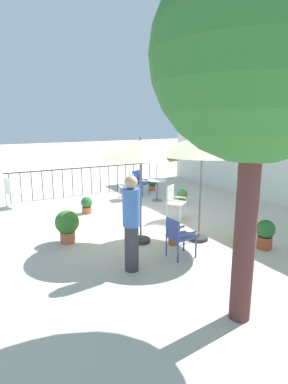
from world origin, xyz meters
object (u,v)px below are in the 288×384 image
(potted_plant_6, at_px, (87,205))
(potted_plant_4, at_px, (67,224))
(patio_chair_0, at_px, (12,190))
(patio_chair_1, at_px, (174,200))
(cafe_table_0, at_px, (157,186))
(patio_chair_4, at_px, (139,181))
(potted_plant_5, at_px, (173,231))
(patio_chair_3, at_px, (128,184))
(patio_umbrella_1, at_px, (141,150))
(patio_chair_2, at_px, (178,235))
(potted_plant_2, at_px, (182,195))
(standing_person, at_px, (131,222))
(potted_plant_1, at_px, (152,183))
(patio_umbrella_0, at_px, (202,145))
(potted_plant_0, at_px, (266,233))
(potted_plant_3, at_px, (242,227))
(shade_tree, at_px, (263,53))

(potted_plant_6, bearing_deg, potted_plant_4, -29.17)
(patio_chair_0, height_order, patio_chair_1, patio_chair_0)
(cafe_table_0, height_order, patio_chair_4, patio_chair_4)
(patio_chair_4, height_order, potted_plant_5, patio_chair_4)
(patio_chair_0, xyz_separation_m, patio_chair_3, (0.73, 3.71, -0.04))
(patio_umbrella_1, bearing_deg, patio_chair_3, 158.46)
(potted_plant_4, bearing_deg, potted_plant_6, 150.83)
(patio_chair_2, relative_size, patio_chair_3, 0.95)
(potted_plant_2, bearing_deg, patio_umbrella_1, -50.01)
(patio_chair_1, relative_size, patio_chair_4, 1.06)
(patio_chair_3, relative_size, potted_plant_5, 1.61)
(patio_chair_0, distance_m, standing_person, 5.87)
(cafe_table_0, relative_size, potted_plant_1, 1.44)
(patio_umbrella_1, bearing_deg, cafe_table_0, 143.91)
(patio_umbrella_0, bearing_deg, patio_chair_4, 169.67)
(cafe_table_0, xyz_separation_m, potted_plant_6, (0.29, -2.60, -0.25))
(standing_person, bearing_deg, potted_plant_1, 147.16)
(patio_chair_2, relative_size, standing_person, 0.47)
(patio_chair_4, xyz_separation_m, potted_plant_5, (4.63, -1.54, -0.19))
(potted_plant_0, relative_size, potted_plant_6, 1.29)
(potted_plant_3, bearing_deg, patio_umbrella_0, -114.25)
(patio_chair_1, relative_size, potted_plant_1, 1.87)
(potted_plant_2, xyz_separation_m, potted_plant_4, (1.52, -4.22, 0.12))
(potted_plant_1, bearing_deg, standing_person, -32.84)
(potted_plant_2, distance_m, potted_plant_6, 3.13)
(patio_umbrella_1, relative_size, potted_plant_3, 4.67)
(patio_chair_4, relative_size, potted_plant_0, 1.39)
(standing_person, bearing_deg, shade_tree, 19.19)
(patio_chair_0, xyz_separation_m, potted_plant_6, (1.71, 1.87, -0.30))
(cafe_table_0, xyz_separation_m, potted_plant_2, (0.80, 0.48, -0.21))
(patio_umbrella_0, distance_m, potted_plant_6, 4.18)
(potted_plant_1, xyz_separation_m, potted_plant_2, (2.25, -0.15, 0.01))
(patio_chair_4, distance_m, potted_plant_2, 1.97)
(potted_plant_0, xyz_separation_m, potted_plant_2, (-3.91, 0.52, -0.05))
(patio_umbrella_1, xyz_separation_m, patio_chair_4, (-4.15, 2.11, -1.60))
(patio_chair_1, bearing_deg, potted_plant_5, -33.96)
(patio_chair_3, bearing_deg, shade_tree, -12.48)
(patio_chair_0, height_order, patio_chair_3, patio_chair_0)
(patio_umbrella_0, bearing_deg, standing_person, -72.43)
(patio_chair_0, bearing_deg, potted_plant_5, 29.18)
(patio_umbrella_0, height_order, patio_umbrella_1, patio_umbrella_0)
(patio_umbrella_1, bearing_deg, patio_umbrella_0, 67.47)
(patio_chair_2, xyz_separation_m, potted_plant_3, (-0.17, 1.92, -0.20))
(potted_plant_6, bearing_deg, cafe_table_0, 96.30)
(patio_chair_1, xyz_separation_m, standing_person, (2.24, -2.41, 0.38))
(potted_plant_4, bearing_deg, potted_plant_2, 109.81)
(potted_plant_2, distance_m, standing_person, 5.00)
(potted_plant_4, bearing_deg, patio_umbrella_0, 64.65)
(potted_plant_6, relative_size, standing_person, 0.28)
(patio_chair_2, relative_size, patio_chair_4, 0.93)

